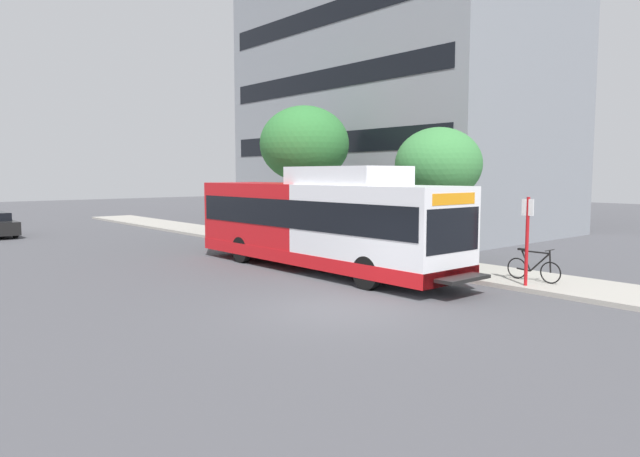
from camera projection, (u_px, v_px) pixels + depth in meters
ground_plane at (187, 269)px, 20.44m from camera, size 120.00×120.00×0.00m
sidewalk_curb at (366, 256)px, 23.44m from camera, size 3.00×56.00×0.14m
transit_bus at (320, 222)px, 20.15m from camera, size 2.58×12.25×3.65m
bus_stop_sign_pole at (527, 234)px, 16.65m from camera, size 0.10×0.36×2.60m
bicycle_parked at (534, 267)px, 17.44m from camera, size 0.52×1.76×1.02m
street_tree_near_stop at (438, 165)px, 21.18m from camera, size 3.20×3.20×4.98m
street_tree_mid_block at (304, 144)px, 27.38m from camera, size 4.28×4.28×6.51m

